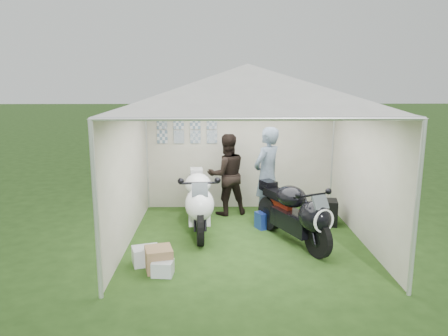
{
  "coord_description": "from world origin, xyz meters",
  "views": [
    {
      "loc": [
        -0.51,
        -7.19,
        2.79
      ],
      "look_at": [
        -0.37,
        0.35,
        1.21
      ],
      "focal_mm": 35.0,
      "sensor_mm": 36.0,
      "label": 1
    }
  ],
  "objects": [
    {
      "name": "canopy_tent",
      "position": [
        -0.0,
        0.03,
        2.58
      ],
      "size": [
        5.66,
        5.66,
        3.0
      ],
      "color": "silver",
      "rests_on": "ground"
    },
    {
      "name": "crate_1",
      "position": [
        -1.36,
        -1.18,
        0.17
      ],
      "size": [
        0.46,
        0.46,
        0.34
      ],
      "primitive_type": "cube",
      "rotation": [
        0.0,
        0.0,
        0.26
      ],
      "color": "olive",
      "rests_on": "ground"
    },
    {
      "name": "motorcycle_white",
      "position": [
        -0.83,
        0.43,
        0.61
      ],
      "size": [
        0.6,
        2.21,
        1.09
      ],
      "rotation": [
        0.0,
        0.0,
        0.08
      ],
      "color": "black",
      "rests_on": "ground"
    },
    {
      "name": "equipment_box",
      "position": [
        1.56,
        0.81,
        0.24
      ],
      "size": [
        0.54,
        0.46,
        0.48
      ],
      "primitive_type": "cube",
      "rotation": [
        0.0,
        0.0,
        -0.17
      ],
      "color": "black",
      "rests_on": "ground"
    },
    {
      "name": "ground",
      "position": [
        0.0,
        0.0,
        0.0
      ],
      "size": [
        80.0,
        80.0,
        0.0
      ],
      "primitive_type": "plane",
      "color": "#1F3A12",
      "rests_on": "ground"
    },
    {
      "name": "paddock_stand",
      "position": [
        0.44,
        0.64,
        0.15
      ],
      "size": [
        0.48,
        0.4,
        0.31
      ],
      "primitive_type": "cube",
      "rotation": [
        0.0,
        0.0,
        0.42
      ],
      "color": "blue",
      "rests_on": "ground"
    },
    {
      "name": "crate_2",
      "position": [
        -1.28,
        -1.37,
        0.11
      ],
      "size": [
        0.32,
        0.27,
        0.22
      ],
      "primitive_type": "cube",
      "rotation": [
        0.0,
        0.0,
        -0.1
      ],
      "color": "silver",
      "rests_on": "ground"
    },
    {
      "name": "crate_0",
      "position": [
        -1.58,
        -0.96,
        0.13
      ],
      "size": [
        0.47,
        0.41,
        0.26
      ],
      "primitive_type": "cube",
      "rotation": [
        0.0,
        0.0,
        0.31
      ],
      "color": "#B0B5B9",
      "rests_on": "ground"
    },
    {
      "name": "motorcycle_black",
      "position": [
        0.83,
        -0.22,
        0.57
      ],
      "size": [
        1.09,
        1.93,
        1.01
      ],
      "rotation": [
        0.0,
        0.0,
        0.42
      ],
      "color": "black",
      "rests_on": "ground"
    },
    {
      "name": "person_blue_jacket",
      "position": [
        0.47,
        0.98,
        0.93
      ],
      "size": [
        0.79,
        0.8,
        1.87
      ],
      "primitive_type": "imported",
      "rotation": [
        0.0,
        0.0,
        -2.31
      ],
      "color": "slate",
      "rests_on": "ground"
    },
    {
      "name": "person_dark_jacket",
      "position": [
        -0.3,
        1.5,
        0.84
      ],
      "size": [
        0.96,
        0.83,
        1.67
      ],
      "primitive_type": "imported",
      "rotation": [
        0.0,
        0.0,
        3.42
      ],
      "color": "black",
      "rests_on": "ground"
    }
  ]
}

